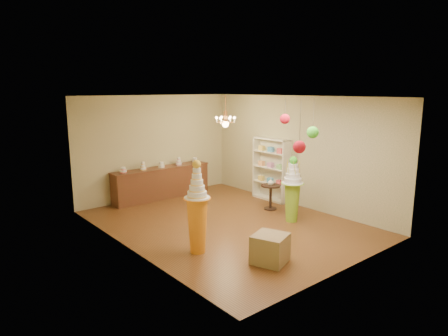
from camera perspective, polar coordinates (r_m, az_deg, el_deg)
floor at (r=9.67m, az=0.40°, el=-7.92°), size 6.50×6.50×0.00m
ceiling at (r=9.13m, az=0.43°, el=10.15°), size 6.50×6.50×0.00m
wall_back at (r=11.93m, az=-9.71°, el=3.02°), size 5.00×0.04×3.00m
wall_front at (r=7.17m, az=17.41°, el=-2.80°), size 5.00×0.04×3.00m
wall_left at (r=7.94m, az=-13.53°, el=-1.25°), size 0.04×6.50×3.00m
wall_right at (r=11.04m, az=10.40°, el=2.34°), size 0.04×6.50×3.00m
pedestal_green at (r=9.77m, az=9.72°, el=-3.65°), size 0.57×0.57×1.61m
pedestal_orange at (r=7.85m, az=-3.83°, el=-7.05°), size 0.60×0.60×1.85m
burlap_riser at (r=7.59m, az=6.60°, el=-11.36°), size 0.76×0.76×0.54m
sideboard at (r=11.88m, az=-8.87°, el=-2.01°), size 3.04×0.54×1.16m
shelving_unit at (r=11.55m, az=6.74°, el=-0.17°), size 0.33×1.20×1.80m
round_table at (r=10.72m, az=6.67°, el=-3.66°), size 0.62×0.62×0.67m
vase at (r=10.64m, az=6.71°, el=-1.99°), size 0.20×0.20×0.17m
pom_red_left at (r=7.35m, az=10.72°, el=2.98°), size 0.23×0.23×0.97m
pom_green_mid at (r=8.00m, az=12.56°, el=5.00°), size 0.23×0.23×0.77m
pom_red_right at (r=7.95m, az=8.69°, el=6.95°), size 0.20×0.20×0.50m
chandelier at (r=10.69m, az=0.20°, el=6.57°), size 0.69×0.69×0.85m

